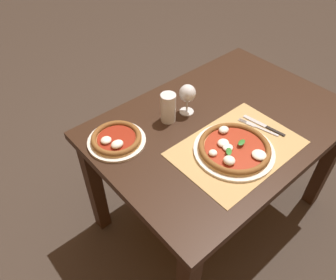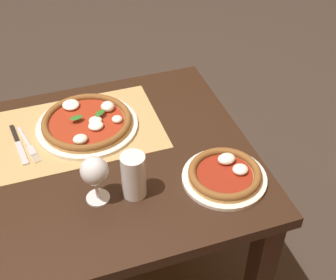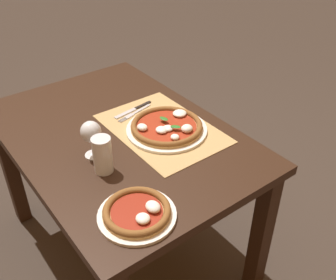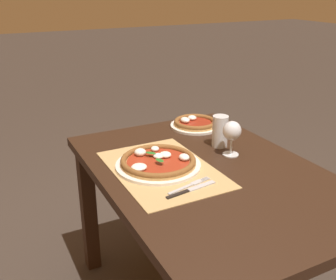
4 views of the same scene
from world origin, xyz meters
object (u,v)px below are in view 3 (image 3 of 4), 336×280
at_px(pizza_near, 167,127).
at_px(pizza_far, 137,213).
at_px(fork, 135,113).
at_px(wine_glass, 91,133).
at_px(knife, 133,110).
at_px(pint_glass, 103,156).

bearing_deg(pizza_near, pizza_far, 132.24).
height_order(pizza_far, fork, pizza_far).
relative_size(wine_glass, knife, 0.72).
bearing_deg(pint_glass, wine_glass, -7.33).
height_order(pizza_far, wine_glass, wine_glass).
xyz_separation_m(fork, knife, (0.03, -0.01, 0.00)).
height_order(pizza_near, fork, pizza_near).
bearing_deg(pizza_far, pizza_near, -47.76).
bearing_deg(knife, wine_glass, 122.28).
distance_m(fork, knife, 0.03).
bearing_deg(wine_glass, fork, -60.93).
height_order(pint_glass, knife, pint_glass).
xyz_separation_m(pizza_near, wine_glass, (0.04, 0.33, 0.08)).
xyz_separation_m(pizza_near, knife, (0.24, 0.02, -0.02)).
bearing_deg(pizza_far, pint_glass, -6.71).
bearing_deg(pizza_near, pint_glass, 101.43).
xyz_separation_m(pizza_far, fork, (0.55, -0.35, -0.01)).
height_order(pizza_far, knife, pizza_far).
bearing_deg(knife, pint_glass, 132.99).
distance_m(pizza_far, wine_glass, 0.39).
height_order(pizza_near, wine_glass, wine_glass).
relative_size(pizza_far, pint_glass, 1.79).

